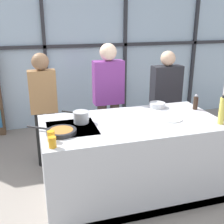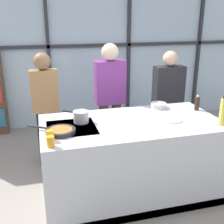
# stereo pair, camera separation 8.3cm
# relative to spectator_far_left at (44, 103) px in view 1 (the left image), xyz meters

# --- Properties ---
(ground_plane) EXTENTS (18.00, 18.00, 0.00)m
(ground_plane) POSITION_rel_spectator_far_left_xyz_m (0.92, -0.98, -0.95)
(ground_plane) COLOR gray
(back_window_wall) EXTENTS (6.40, 0.10, 2.80)m
(back_window_wall) POSITION_rel_spectator_far_left_xyz_m (0.92, 1.56, 0.46)
(back_window_wall) COLOR silver
(back_window_wall) RESTS_ON ground_plane
(demo_island) EXTENTS (2.04, 1.04, 0.93)m
(demo_island) POSITION_rel_spectator_far_left_xyz_m (0.92, -0.99, -0.48)
(demo_island) COLOR silver
(demo_island) RESTS_ON ground_plane
(spectator_far_left) EXTENTS (0.36, 0.23, 1.62)m
(spectator_far_left) POSITION_rel_spectator_far_left_xyz_m (0.00, 0.00, 0.00)
(spectator_far_left) COLOR black
(spectator_far_left) RESTS_ON ground_plane
(spectator_center_left) EXTENTS (0.43, 0.24, 1.72)m
(spectator_center_left) POSITION_rel_spectator_far_left_xyz_m (0.92, -0.00, 0.04)
(spectator_center_left) COLOR #47382D
(spectator_center_left) RESTS_ON ground_plane
(spectator_center_right) EXTENTS (0.46, 0.22, 1.59)m
(spectator_center_right) POSITION_rel_spectator_far_left_xyz_m (1.84, 0.00, -0.06)
(spectator_center_right) COLOR black
(spectator_center_right) RESTS_ON ground_plane
(frying_pan) EXTENTS (0.49, 0.38, 0.04)m
(frying_pan) POSITION_rel_spectator_far_left_xyz_m (0.11, -1.10, 0.01)
(frying_pan) COLOR #232326
(frying_pan) RESTS_ON demo_island
(saucepan) EXTENTS (0.29, 0.24, 0.13)m
(saucepan) POSITION_rel_spectator_far_left_xyz_m (0.36, -0.86, 0.06)
(saucepan) COLOR silver
(saucepan) RESTS_ON demo_island
(white_plate) EXTENTS (0.25, 0.25, 0.01)m
(white_plate) POSITION_rel_spectator_far_left_xyz_m (1.38, -1.05, -0.01)
(white_plate) COLOR white
(white_plate) RESTS_ON demo_island
(mixing_bowl) EXTENTS (0.21, 0.21, 0.06)m
(mixing_bowl) POSITION_rel_spectator_far_left_xyz_m (1.42, -0.59, 0.02)
(mixing_bowl) COLOR silver
(mixing_bowl) RESTS_ON demo_island
(oil_bottle) EXTENTS (0.07, 0.07, 0.32)m
(oil_bottle) POSITION_rel_spectator_far_left_xyz_m (1.84, -1.33, 0.14)
(oil_bottle) COLOR #E0CC4C
(oil_bottle) RESTS_ON demo_island
(pepper_grinder) EXTENTS (0.06, 0.06, 0.20)m
(pepper_grinder) POSITION_rel_spectator_far_left_xyz_m (1.85, -0.80, 0.07)
(pepper_grinder) COLOR #332319
(pepper_grinder) RESTS_ON demo_island
(juice_glass_near) EXTENTS (0.07, 0.07, 0.10)m
(juice_glass_near) POSITION_rel_spectator_far_left_xyz_m (-0.00, -1.40, 0.04)
(juice_glass_near) COLOR orange
(juice_glass_near) RESTS_ON demo_island
(juice_glass_far) EXTENTS (0.07, 0.07, 0.10)m
(juice_glass_far) POSITION_rel_spectator_far_left_xyz_m (-0.00, -1.26, 0.04)
(juice_glass_far) COLOR orange
(juice_glass_far) RESTS_ON demo_island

